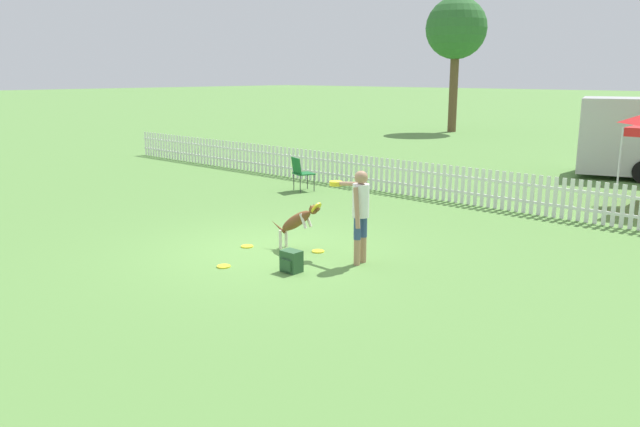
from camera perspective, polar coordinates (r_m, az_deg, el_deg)
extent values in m
plane|color=#5B8C42|center=(11.41, -4.49, -3.39)|extent=(240.00, 240.00, 0.00)
cylinder|color=tan|center=(10.49, 3.40, -3.55)|extent=(0.11, 0.11, 0.45)
cylinder|color=#334C7A|center=(10.39, 3.42, -1.40)|extent=(0.12, 0.12, 0.37)
cylinder|color=tan|center=(10.66, 3.97, -3.30)|extent=(0.11, 0.11, 0.45)
cylinder|color=#334C7A|center=(10.55, 4.01, -1.19)|extent=(0.12, 0.12, 0.37)
cylinder|color=white|center=(10.37, 3.75, 1.18)|extent=(0.31, 0.31, 0.56)
sphere|color=tan|center=(10.30, 3.79, 3.31)|extent=(0.22, 0.22, 0.22)
cylinder|color=tan|center=(10.19, 3.38, 0.51)|extent=(0.21, 0.16, 0.68)
cylinder|color=tan|center=(10.68, 2.84, 2.72)|extent=(0.68, 0.08, 0.14)
cylinder|color=yellow|center=(10.90, 1.46, 2.63)|extent=(0.23, 0.23, 0.02)
cylinder|color=yellow|center=(10.89, 1.46, 2.77)|extent=(0.23, 0.23, 0.02)
cylinder|color=yellow|center=(10.89, 1.46, 2.90)|extent=(0.23, 0.23, 0.02)
ellipsoid|color=brown|center=(11.25, -2.19, -0.68)|extent=(0.75, 0.32, 0.58)
ellipsoid|color=silver|center=(11.26, -2.19, -0.89)|extent=(0.40, 0.17, 0.29)
sphere|color=brown|center=(10.97, -0.61, 0.34)|extent=(0.16, 0.16, 0.16)
cone|color=brown|center=(10.92, -0.33, 0.52)|extent=(0.15, 0.10, 0.13)
cylinder|color=yellow|center=(10.92, -0.33, 0.52)|extent=(0.17, 0.24, 0.20)
cone|color=brown|center=(11.01, -0.57, 0.72)|extent=(0.05, 0.05, 0.07)
cone|color=brown|center=(10.93, -0.86, 0.64)|extent=(0.05, 0.05, 0.07)
cylinder|color=silver|center=(11.59, -3.12, -2.21)|extent=(0.06, 0.06, 0.35)
cylinder|color=silver|center=(11.47, -3.64, -2.39)|extent=(0.06, 0.06, 0.35)
cylinder|color=silver|center=(11.17, -1.09, -0.55)|extent=(0.17, 0.07, 0.28)
cylinder|color=silver|center=(11.06, -1.56, -0.69)|extent=(0.17, 0.07, 0.28)
cone|color=brown|center=(11.55, -3.86, -1.20)|extent=(0.35, 0.09, 0.23)
cylinder|color=yellow|center=(10.55, -8.80, -4.79)|extent=(0.23, 0.23, 0.02)
cylinder|color=yellow|center=(11.29, -0.18, -3.47)|extent=(0.23, 0.23, 0.02)
cylinder|color=yellow|center=(11.69, -6.68, -3.00)|extent=(0.23, 0.23, 0.02)
cube|color=#2D5633|center=(10.15, -2.62, -4.37)|extent=(0.32, 0.23, 0.36)
cube|color=#2D5633|center=(10.07, -3.17, -4.73)|extent=(0.23, 0.04, 0.18)
cube|color=white|center=(16.04, 11.51, 2.09)|extent=(27.38, 0.04, 0.06)
cube|color=white|center=(15.98, 11.57, 3.45)|extent=(27.38, 0.04, 0.06)
cube|color=white|center=(25.67, -15.65, 6.18)|extent=(0.09, 0.02, 0.92)
cube|color=white|center=(25.52, -15.44, 6.16)|extent=(0.09, 0.02, 0.92)
cube|color=white|center=(25.37, -15.22, 6.14)|extent=(0.09, 0.02, 0.92)
cube|color=white|center=(25.22, -15.00, 6.11)|extent=(0.09, 0.02, 0.92)
cube|color=white|center=(25.07, -14.77, 6.09)|extent=(0.09, 0.02, 0.92)
cube|color=white|center=(24.92, -14.55, 6.07)|extent=(0.09, 0.02, 0.92)
cube|color=white|center=(24.78, -14.32, 6.04)|extent=(0.09, 0.02, 0.92)
cube|color=white|center=(24.63, -14.09, 6.02)|extent=(0.09, 0.02, 0.92)
cube|color=white|center=(24.48, -13.85, 5.99)|extent=(0.09, 0.02, 0.92)
cube|color=white|center=(24.34, -13.62, 5.96)|extent=(0.09, 0.02, 0.92)
cube|color=white|center=(24.19, -13.38, 5.94)|extent=(0.09, 0.02, 0.92)
cube|color=white|center=(24.05, -13.13, 5.91)|extent=(0.09, 0.02, 0.92)
cube|color=white|center=(23.90, -12.89, 5.88)|extent=(0.09, 0.02, 0.92)
cube|color=white|center=(23.76, -12.64, 5.86)|extent=(0.09, 0.02, 0.92)
cube|color=white|center=(23.61, -12.39, 5.83)|extent=(0.09, 0.02, 0.92)
cube|color=white|center=(23.47, -12.13, 5.80)|extent=(0.09, 0.02, 0.92)
cube|color=white|center=(23.33, -11.87, 5.77)|extent=(0.09, 0.02, 0.92)
cube|color=white|center=(23.18, -11.61, 5.74)|extent=(0.09, 0.02, 0.92)
cube|color=white|center=(23.04, -11.35, 5.71)|extent=(0.09, 0.02, 0.92)
cube|color=white|center=(22.90, -11.08, 5.68)|extent=(0.09, 0.02, 0.92)
cube|color=white|center=(22.76, -10.81, 5.65)|extent=(0.09, 0.02, 0.92)
cube|color=white|center=(22.62, -10.54, 5.62)|extent=(0.09, 0.02, 0.92)
cube|color=white|center=(22.48, -10.26, 5.59)|extent=(0.09, 0.02, 0.92)
cube|color=white|center=(22.34, -9.98, 5.56)|extent=(0.09, 0.02, 0.92)
cube|color=white|center=(22.20, -9.69, 5.52)|extent=(0.09, 0.02, 0.92)
cube|color=white|center=(22.06, -9.41, 5.49)|extent=(0.09, 0.02, 0.92)
cube|color=white|center=(21.92, -9.12, 5.46)|extent=(0.09, 0.02, 0.92)
cube|color=white|center=(21.78, -8.82, 5.42)|extent=(0.09, 0.02, 0.92)
cube|color=white|center=(21.65, -8.52, 5.39)|extent=(0.09, 0.02, 0.92)
cube|color=white|center=(21.51, -8.22, 5.35)|extent=(0.09, 0.02, 0.92)
cube|color=white|center=(21.38, -7.91, 5.31)|extent=(0.09, 0.02, 0.92)
cube|color=white|center=(21.24, -7.60, 5.28)|extent=(0.09, 0.02, 0.92)
cube|color=white|center=(21.11, -7.29, 5.24)|extent=(0.09, 0.02, 0.92)
cube|color=white|center=(20.97, -6.97, 5.20)|extent=(0.09, 0.02, 0.92)
cube|color=white|center=(20.84, -6.65, 5.16)|extent=(0.09, 0.02, 0.92)
cube|color=white|center=(20.71, -6.32, 5.12)|extent=(0.09, 0.02, 0.92)
cube|color=white|center=(20.58, -5.99, 5.08)|extent=(0.09, 0.02, 0.92)
cube|color=white|center=(20.45, -5.66, 5.04)|extent=(0.09, 0.02, 0.92)
cube|color=white|center=(20.31, -5.32, 5.00)|extent=(0.09, 0.02, 0.92)
cube|color=white|center=(20.19, -4.97, 4.96)|extent=(0.09, 0.02, 0.92)
cube|color=white|center=(20.06, -4.63, 4.91)|extent=(0.09, 0.02, 0.92)
cube|color=white|center=(19.93, -4.27, 4.87)|extent=(0.09, 0.02, 0.92)
cube|color=white|center=(19.80, -3.92, 4.83)|extent=(0.09, 0.02, 0.92)
cube|color=white|center=(19.67, -3.56, 4.78)|extent=(0.09, 0.02, 0.92)
cube|color=white|center=(19.55, -3.19, 4.73)|extent=(0.09, 0.02, 0.92)
cube|color=white|center=(19.42, -2.82, 4.69)|extent=(0.09, 0.02, 0.92)
cube|color=white|center=(19.30, -2.45, 4.64)|extent=(0.09, 0.02, 0.92)
cube|color=white|center=(19.18, -2.07, 4.59)|extent=(0.09, 0.02, 0.92)
cube|color=white|center=(19.05, -1.68, 4.54)|extent=(0.09, 0.02, 0.92)
cube|color=white|center=(18.93, -1.29, 4.49)|extent=(0.09, 0.02, 0.92)
cube|color=white|center=(18.81, -0.90, 4.44)|extent=(0.09, 0.02, 0.92)
cube|color=white|center=(18.69, -0.50, 4.39)|extent=(0.09, 0.02, 0.92)
cube|color=white|center=(18.57, -0.09, 4.34)|extent=(0.09, 0.02, 0.92)
cube|color=white|center=(18.46, 0.32, 4.28)|extent=(0.09, 0.02, 0.92)
cube|color=white|center=(18.34, 0.73, 4.23)|extent=(0.09, 0.02, 0.92)
cube|color=white|center=(18.22, 1.15, 4.17)|extent=(0.09, 0.02, 0.92)
cube|color=white|center=(18.11, 1.58, 4.12)|extent=(0.09, 0.02, 0.92)
cube|color=white|center=(18.00, 2.01, 4.06)|extent=(0.09, 0.02, 0.92)
cube|color=white|center=(17.88, 2.45, 4.00)|extent=(0.09, 0.02, 0.92)
cube|color=white|center=(17.77, 2.89, 3.94)|extent=(0.09, 0.02, 0.92)
cube|color=white|center=(17.66, 3.33, 3.88)|extent=(0.09, 0.02, 0.92)
cube|color=white|center=(17.55, 3.79, 3.82)|extent=(0.09, 0.02, 0.92)
cube|color=white|center=(17.44, 4.25, 3.76)|extent=(0.09, 0.02, 0.92)
cube|color=white|center=(17.34, 4.71, 3.69)|extent=(0.09, 0.02, 0.92)
cube|color=white|center=(17.23, 5.18, 3.63)|extent=(0.09, 0.02, 0.92)
cube|color=white|center=(17.13, 5.65, 3.56)|extent=(0.09, 0.02, 0.92)
cube|color=white|center=(17.02, 6.13, 3.50)|extent=(0.09, 0.02, 0.92)
cube|color=white|center=(16.92, 6.62, 3.43)|extent=(0.09, 0.02, 0.92)
cube|color=white|center=(16.82, 7.11, 3.36)|extent=(0.09, 0.02, 0.92)
cube|color=white|center=(16.72, 7.61, 3.29)|extent=(0.09, 0.02, 0.92)
cube|color=white|center=(16.62, 8.12, 3.22)|extent=(0.09, 0.02, 0.92)
cube|color=white|center=(16.52, 8.63, 3.15)|extent=(0.09, 0.02, 0.92)
cube|color=white|center=(16.43, 9.14, 3.08)|extent=(0.09, 0.02, 0.92)
cube|color=white|center=(16.33, 9.67, 3.00)|extent=(0.09, 0.02, 0.92)
cube|color=white|center=(16.24, 10.19, 2.93)|extent=(0.09, 0.02, 0.92)
cube|color=white|center=(16.15, 10.73, 2.85)|extent=(0.09, 0.02, 0.92)
cube|color=white|center=(16.06, 11.27, 2.77)|extent=(0.09, 0.02, 0.92)
cube|color=white|center=(15.97, 11.81, 2.69)|extent=(0.09, 0.02, 0.92)
cube|color=white|center=(15.88, 12.37, 2.62)|extent=(0.09, 0.02, 0.92)
cube|color=white|center=(15.80, 12.92, 2.53)|extent=(0.09, 0.02, 0.92)
cube|color=white|center=(15.71, 13.49, 2.45)|extent=(0.09, 0.02, 0.92)
cube|color=white|center=(15.63, 14.06, 2.37)|extent=(0.09, 0.02, 0.92)
cube|color=white|center=(15.55, 14.63, 2.29)|extent=(0.09, 0.02, 0.92)
cube|color=white|center=(15.47, 15.22, 2.20)|extent=(0.09, 0.02, 0.92)
cube|color=white|center=(15.39, 15.80, 2.11)|extent=(0.09, 0.02, 0.92)
cube|color=white|center=(15.31, 16.40, 2.03)|extent=(0.09, 0.02, 0.92)
cube|color=white|center=(15.24, 17.00, 1.94)|extent=(0.09, 0.02, 0.92)
cube|color=white|center=(15.17, 17.60, 1.85)|extent=(0.09, 0.02, 0.92)
cube|color=white|center=(15.10, 18.21, 1.76)|extent=(0.09, 0.02, 0.92)
cube|color=white|center=(15.03, 18.83, 1.67)|extent=(0.09, 0.02, 0.92)
cube|color=white|center=(14.96, 19.45, 1.57)|extent=(0.09, 0.02, 0.92)
cube|color=white|center=(14.89, 20.08, 1.48)|extent=(0.09, 0.02, 0.92)
cube|color=white|center=(14.83, 20.71, 1.39)|extent=(0.09, 0.02, 0.92)
cube|color=white|center=(14.77, 21.35, 1.29)|extent=(0.09, 0.02, 0.92)
cube|color=white|center=(14.71, 21.99, 1.19)|extent=(0.09, 0.02, 0.92)
cube|color=white|center=(14.65, 22.64, 1.10)|extent=(0.09, 0.02, 0.92)
cube|color=white|center=(14.59, 23.29, 1.00)|extent=(0.09, 0.02, 0.92)
cube|color=white|center=(14.54, 23.95, 0.90)|extent=(0.09, 0.02, 0.92)
cube|color=white|center=(14.49, 24.62, 0.80)|extent=(0.09, 0.02, 0.92)
cube|color=white|center=(14.44, 25.28, 0.70)|extent=(0.09, 0.02, 0.92)
cube|color=white|center=(14.39, 25.96, 0.59)|extent=(0.09, 0.02, 0.92)
cube|color=white|center=(14.34, 26.63, 0.49)|extent=(0.09, 0.02, 0.92)
cylinder|color=#333338|center=(17.05, -0.55, 2.83)|extent=(0.02, 0.02, 0.48)
cylinder|color=#333338|center=(17.42, -1.16, 3.04)|extent=(0.02, 0.02, 0.48)
cylinder|color=#333338|center=(16.87, -1.82, 2.72)|extent=(0.02, 0.02, 0.48)
cylinder|color=#333338|center=(17.24, -2.41, 2.94)|extent=(0.02, 0.02, 0.48)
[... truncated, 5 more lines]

